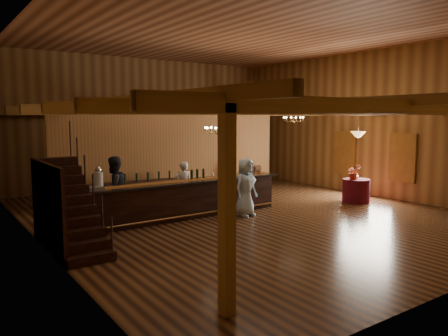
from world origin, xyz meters
TOP-DOWN VIEW (x-y plane):
  - floor at (0.00, 0.00)m, footprint 14.00×14.00m
  - ceiling at (0.00, 0.00)m, footprint 14.00×14.00m
  - wall_back at (0.00, 7.00)m, footprint 12.00×0.10m
  - wall_left at (-6.00, 0.00)m, footprint 0.10×14.00m
  - wall_right at (6.00, 0.00)m, footprint 0.10×14.00m
  - beam_grid at (0.00, 0.51)m, footprint 11.90×13.90m
  - support_posts at (0.00, -0.50)m, footprint 9.20×10.20m
  - partition_wall at (-0.50, 3.50)m, footprint 9.00×0.18m
  - window_right_front at (5.95, -1.60)m, footprint 0.12×1.05m
  - window_right_back at (5.95, 1.00)m, footprint 0.12×1.05m
  - staircase at (-5.45, -0.74)m, footprint 1.00×2.80m
  - backroom_boxes at (-0.29, 5.50)m, footprint 4.10×0.60m
  - tasting_bar at (-1.83, 0.50)m, footprint 6.69×0.95m
  - beverage_dispenser at (-4.41, 0.52)m, footprint 0.26×0.26m
  - glass_rack_tray at (-4.62, 0.41)m, footprint 0.50×0.50m
  - raffle_drum at (0.92, 0.48)m, footprint 0.34×0.24m
  - bar_bottle_0 at (-1.49, 0.63)m, footprint 0.07×0.07m
  - bar_bottle_1 at (-1.29, 0.63)m, footprint 0.07×0.07m
  - bar_bottle_2 at (-1.06, 0.64)m, footprint 0.07×0.07m
  - backbar_shelf at (-2.22, 3.07)m, footprint 2.95×0.69m
  - round_table at (4.37, -0.86)m, footprint 0.95×0.95m
  - chandelier_left at (-0.98, -0.06)m, footprint 0.80×0.80m
  - chandelier_right at (3.91, 1.90)m, footprint 0.80×0.80m
  - pendant_lamp at (4.37, -0.86)m, footprint 0.52×0.52m
  - bartender at (-1.37, 1.36)m, footprint 0.65×0.50m
  - staff_second at (-3.66, 1.37)m, footprint 1.12×1.02m
  - guest at (-0.18, -0.36)m, footprint 0.97×0.74m
  - floor_plant at (2.03, 2.96)m, footprint 0.81×0.74m
  - table_flowers at (4.24, -0.83)m, footprint 0.59×0.55m
  - table_vase at (4.45, -0.76)m, footprint 0.20×0.20m

SIDE VIEW (x-z plane):
  - floor at x=0.00m, z-range 0.00..0.00m
  - round_table at x=4.37m, z-range 0.00..0.82m
  - backbar_shelf at x=-2.22m, z-range 0.00..0.82m
  - backroom_boxes at x=-0.29m, z-range -0.02..1.08m
  - tasting_bar at x=-1.83m, z-range 0.00..1.13m
  - floor_plant at x=2.03m, z-range 0.00..1.20m
  - bartender at x=-1.37m, z-range 0.00..1.60m
  - guest at x=-0.18m, z-range 0.00..1.77m
  - staff_second at x=-3.66m, z-range 0.00..1.88m
  - table_vase at x=4.45m, z-range 0.82..1.14m
  - staircase at x=-5.45m, z-range 0.00..2.00m
  - table_flowers at x=4.24m, z-range 0.82..1.34m
  - glass_rack_tray at x=-4.62m, z-range 1.11..1.21m
  - bar_bottle_0 at x=-1.49m, z-range 1.11..1.41m
  - bar_bottle_1 at x=-1.29m, z-range 1.11..1.41m
  - bar_bottle_2 at x=-1.06m, z-range 1.11..1.41m
  - raffle_drum at x=0.92m, z-range 1.14..1.44m
  - beverage_dispenser at x=-4.41m, z-range 1.10..1.70m
  - window_right_front at x=5.95m, z-range 0.67..2.42m
  - window_right_back at x=5.95m, z-range 0.67..2.42m
  - partition_wall at x=-0.50m, z-range 0.00..3.10m
  - support_posts at x=0.00m, z-range 0.00..3.20m
  - pendant_lamp at x=4.37m, z-range 1.95..2.85m
  - chandelier_left at x=-0.98m, z-range 2.27..3.00m
  - wall_back at x=0.00m, z-range 0.00..5.50m
  - wall_left at x=-6.00m, z-range 0.00..5.50m
  - wall_right at x=6.00m, z-range 0.00..5.50m
  - chandelier_right at x=3.91m, z-range 2.71..3.14m
  - beam_grid at x=0.00m, z-range 3.05..3.44m
  - ceiling at x=0.00m, z-range 5.50..5.50m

